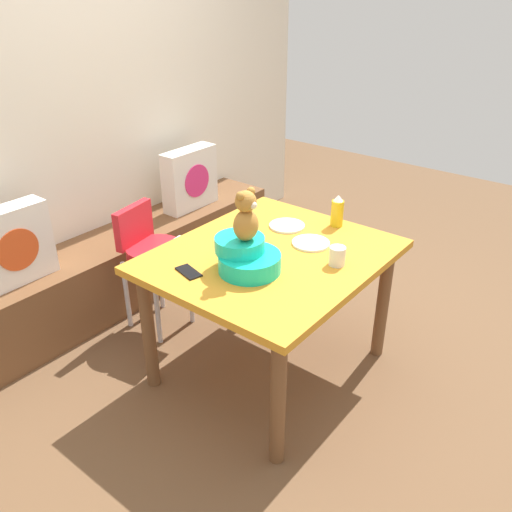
{
  "coord_description": "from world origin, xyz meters",
  "views": [
    {
      "loc": [
        -1.92,
        -1.42,
        1.99
      ],
      "look_at": [
        0.0,
        0.1,
        0.69
      ],
      "focal_mm": 37.16,
      "sensor_mm": 36.0,
      "label": 1
    }
  ],
  "objects_px": {
    "infant_seat_teal": "(246,256)",
    "dinner_plate_near": "(311,243)",
    "pillow_floral_left": "(11,246)",
    "coffee_mug": "(338,256)",
    "teddy_bear": "(246,217)",
    "dinner_plate_far": "(287,226)",
    "ketchup_bottle": "(337,211)",
    "pillow_floral_right": "(190,179)",
    "highchair": "(153,251)",
    "cell_phone": "(189,272)",
    "dining_table": "(271,270)"
  },
  "relations": [
    {
      "from": "infant_seat_teal",
      "to": "dinner_plate_near",
      "type": "xyz_separation_m",
      "value": [
        0.42,
        -0.09,
        -0.07
      ]
    },
    {
      "from": "pillow_floral_left",
      "to": "coffee_mug",
      "type": "relative_size",
      "value": 3.67
    },
    {
      "from": "teddy_bear",
      "to": "dinner_plate_far",
      "type": "relative_size",
      "value": 1.25
    },
    {
      "from": "dinner_plate_near",
      "to": "ketchup_bottle",
      "type": "bearing_deg",
      "value": 2.98
    },
    {
      "from": "dinner_plate_near",
      "to": "pillow_floral_left",
      "type": "bearing_deg",
      "value": 125.04
    },
    {
      "from": "pillow_floral_right",
      "to": "ketchup_bottle",
      "type": "relative_size",
      "value": 2.38
    },
    {
      "from": "pillow_floral_left",
      "to": "coffee_mug",
      "type": "bearing_deg",
      "value": -61.96
    },
    {
      "from": "teddy_bear",
      "to": "ketchup_bottle",
      "type": "bearing_deg",
      "value": -6.19
    },
    {
      "from": "pillow_floral_left",
      "to": "highchair",
      "type": "xyz_separation_m",
      "value": [
        0.64,
        -0.42,
        -0.16
      ]
    },
    {
      "from": "pillow_floral_right",
      "to": "cell_phone",
      "type": "xyz_separation_m",
      "value": [
        -1.07,
        -1.05,
        0.06
      ]
    },
    {
      "from": "dining_table",
      "to": "dinner_plate_far",
      "type": "relative_size",
      "value": 5.92
    },
    {
      "from": "dinner_plate_far",
      "to": "cell_phone",
      "type": "height_order",
      "value": "dinner_plate_far"
    },
    {
      "from": "teddy_bear",
      "to": "dinner_plate_far",
      "type": "distance_m",
      "value": 0.61
    },
    {
      "from": "teddy_bear",
      "to": "cell_phone",
      "type": "xyz_separation_m",
      "value": [
        -0.19,
        0.2,
        -0.27
      ]
    },
    {
      "from": "teddy_bear",
      "to": "highchair",
      "type": "bearing_deg",
      "value": 81.56
    },
    {
      "from": "pillow_floral_left",
      "to": "pillow_floral_right",
      "type": "bearing_deg",
      "value": 0.0
    },
    {
      "from": "pillow_floral_right",
      "to": "infant_seat_teal",
      "type": "height_order",
      "value": "same"
    },
    {
      "from": "pillow_floral_left",
      "to": "coffee_mug",
      "type": "height_order",
      "value": "pillow_floral_left"
    },
    {
      "from": "pillow_floral_left",
      "to": "teddy_bear",
      "type": "height_order",
      "value": "teddy_bear"
    },
    {
      "from": "pillow_floral_right",
      "to": "dining_table",
      "type": "bearing_deg",
      "value": -118.1
    },
    {
      "from": "dining_table",
      "to": "infant_seat_teal",
      "type": "relative_size",
      "value": 3.59
    },
    {
      "from": "ketchup_bottle",
      "to": "teddy_bear",
      "type": "bearing_deg",
      "value": 173.81
    },
    {
      "from": "infant_seat_teal",
      "to": "coffee_mug",
      "type": "distance_m",
      "value": 0.45
    },
    {
      "from": "pillow_floral_left",
      "to": "dinner_plate_near",
      "type": "bearing_deg",
      "value": -54.96
    },
    {
      "from": "infant_seat_teal",
      "to": "ketchup_bottle",
      "type": "distance_m",
      "value": 0.71
    },
    {
      "from": "dinner_plate_far",
      "to": "teddy_bear",
      "type": "bearing_deg",
      "value": -165.7
    },
    {
      "from": "pillow_floral_left",
      "to": "ketchup_bottle",
      "type": "distance_m",
      "value": 1.81
    },
    {
      "from": "pillow_floral_left",
      "to": "pillow_floral_right",
      "type": "relative_size",
      "value": 1.0
    },
    {
      "from": "infant_seat_teal",
      "to": "coffee_mug",
      "type": "height_order",
      "value": "infant_seat_teal"
    },
    {
      "from": "dinner_plate_near",
      "to": "dinner_plate_far",
      "type": "relative_size",
      "value": 1.0
    },
    {
      "from": "pillow_floral_right",
      "to": "cell_phone",
      "type": "height_order",
      "value": "pillow_floral_right"
    },
    {
      "from": "highchair",
      "to": "cell_phone",
      "type": "height_order",
      "value": "highchair"
    },
    {
      "from": "highchair",
      "to": "coffee_mug",
      "type": "relative_size",
      "value": 6.58
    },
    {
      "from": "pillow_floral_right",
      "to": "dinner_plate_far",
      "type": "height_order",
      "value": "pillow_floral_right"
    },
    {
      "from": "ketchup_bottle",
      "to": "dinner_plate_far",
      "type": "distance_m",
      "value": 0.29
    },
    {
      "from": "dinner_plate_far",
      "to": "cell_phone",
      "type": "distance_m",
      "value": 0.72
    },
    {
      "from": "ketchup_bottle",
      "to": "dinner_plate_far",
      "type": "bearing_deg",
      "value": 131.2
    },
    {
      "from": "teddy_bear",
      "to": "infant_seat_teal",
      "type": "bearing_deg",
      "value": 90.0
    },
    {
      "from": "teddy_bear",
      "to": "ketchup_bottle",
      "type": "relative_size",
      "value": 1.35
    },
    {
      "from": "pillow_floral_left",
      "to": "ketchup_bottle",
      "type": "height_order",
      "value": "ketchup_bottle"
    },
    {
      "from": "pillow_floral_right",
      "to": "cell_phone",
      "type": "bearing_deg",
      "value": -135.47
    },
    {
      "from": "highchair",
      "to": "infant_seat_teal",
      "type": "distance_m",
      "value": 0.89
    },
    {
      "from": "highchair",
      "to": "ketchup_bottle",
      "type": "bearing_deg",
      "value": -57.2
    },
    {
      "from": "highchair",
      "to": "dinner_plate_far",
      "type": "relative_size",
      "value": 3.95
    },
    {
      "from": "pillow_floral_left",
      "to": "cell_phone",
      "type": "relative_size",
      "value": 3.06
    },
    {
      "from": "dinner_plate_far",
      "to": "dining_table",
      "type": "bearing_deg",
      "value": -158.32
    },
    {
      "from": "highchair",
      "to": "teddy_bear",
      "type": "relative_size",
      "value": 3.16
    },
    {
      "from": "teddy_bear",
      "to": "cell_phone",
      "type": "distance_m",
      "value": 0.39
    },
    {
      "from": "teddy_bear",
      "to": "coffee_mug",
      "type": "bearing_deg",
      "value": -44.76
    },
    {
      "from": "pillow_floral_right",
      "to": "dining_table",
      "type": "relative_size",
      "value": 0.37
    }
  ]
}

